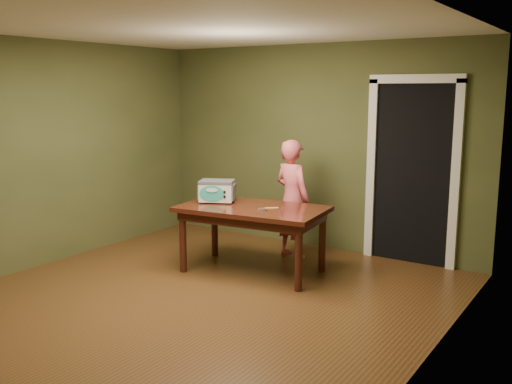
{
  "coord_description": "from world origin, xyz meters",
  "views": [
    {
      "loc": [
        3.41,
        -4.0,
        2.04
      ],
      "look_at": [
        0.1,
        1.0,
        0.95
      ],
      "focal_mm": 40.0,
      "sensor_mm": 36.0,
      "label": 1
    }
  ],
  "objects": [
    {
      "name": "floor",
      "position": [
        0.0,
        0.0,
        0.0
      ],
      "size": [
        5.0,
        5.0,
        0.0
      ],
      "primitive_type": "plane",
      "color": "brown",
      "rests_on": "ground"
    },
    {
      "name": "room_shell",
      "position": [
        0.0,
        0.0,
        1.71
      ],
      "size": [
        4.52,
        5.02,
        2.61
      ],
      "color": "#50542D",
      "rests_on": "ground"
    },
    {
      "name": "doorway",
      "position": [
        1.3,
        2.78,
        1.06
      ],
      "size": [
        1.1,
        0.66,
        2.25
      ],
      "color": "black",
      "rests_on": "ground"
    },
    {
      "name": "dining_table",
      "position": [
        -0.04,
        1.13,
        0.65
      ],
      "size": [
        1.7,
        1.09,
        0.75
      ],
      "rotation": [
        0.0,
        0.0,
        0.12
      ],
      "color": "#34160B",
      "rests_on": "floor"
    },
    {
      "name": "toy_oven",
      "position": [
        -0.53,
        1.13,
        0.89
      ],
      "size": [
        0.48,
        0.42,
        0.25
      ],
      "rotation": [
        0.0,
        0.0,
        0.46
      ],
      "color": "#4C4F54",
      "rests_on": "dining_table"
    },
    {
      "name": "baking_pan",
      "position": [
        0.16,
        1.03,
        0.76
      ],
      "size": [
        0.1,
        0.1,
        0.02
      ],
      "color": "silver",
      "rests_on": "dining_table"
    },
    {
      "name": "spatula",
      "position": [
        0.17,
        1.17,
        0.75
      ],
      "size": [
        0.14,
        0.15,
        0.01
      ],
      "primitive_type": "cube",
      "rotation": [
        0.0,
        0.0,
        0.79
      ],
      "color": "#FFCE6E",
      "rests_on": "dining_table"
    },
    {
      "name": "child",
      "position": [
        0.04,
        1.89,
        0.72
      ],
      "size": [
        0.61,
        0.49,
        1.44
      ],
      "primitive_type": "imported",
      "rotation": [
        0.0,
        0.0,
        2.84
      ],
      "color": "#EB6069",
      "rests_on": "floor"
    }
  ]
}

